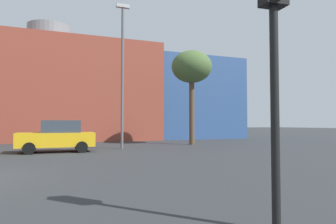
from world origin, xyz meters
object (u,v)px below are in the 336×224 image
object	(u,v)px
bare_tree_0	(192,68)
street_lamp	(122,67)
parked_car_3	(57,136)
traffic_light_near_right	(275,18)

from	to	relation	value
bare_tree_0	street_lamp	xyz separation A→B (m)	(-5.54, -1.93, -0.66)
bare_tree_0	parked_car_3	bearing A→B (deg)	-163.45
traffic_light_near_right	bare_tree_0	world-z (taller)	bare_tree_0
traffic_light_near_right	street_lamp	distance (m)	14.47
street_lamp	parked_car_3	bearing A→B (deg)	-167.72
parked_car_3	bare_tree_0	world-z (taller)	bare_tree_0
bare_tree_0	street_lamp	distance (m)	5.90
bare_tree_0	street_lamp	bearing A→B (deg)	-160.75
street_lamp	traffic_light_near_right	bearing A→B (deg)	-93.85
parked_car_3	street_lamp	bearing A→B (deg)	-167.72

